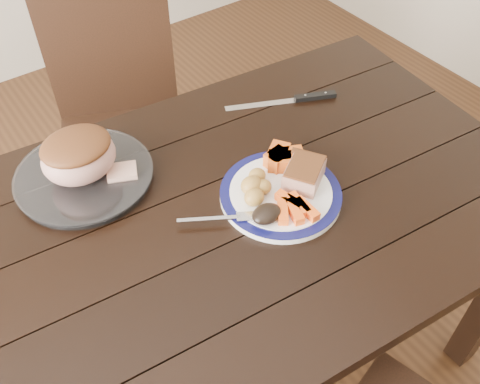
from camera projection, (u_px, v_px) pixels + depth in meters
ground at (217, 366)px, 1.76m from camera, size 4.00×4.00×0.00m
dining_table at (208, 242)px, 1.28m from camera, size 1.68×1.05×0.75m
chair_far at (120, 115)px, 1.83m from camera, size 0.56×0.56×0.93m
dinner_plate at (281, 195)px, 1.25m from camera, size 0.29×0.29×0.02m
plate_rim at (281, 192)px, 1.25m from camera, size 0.29×0.29×0.02m
serving_platter at (85, 177)px, 1.29m from camera, size 0.32×0.32×0.02m
pork_slice at (304, 174)px, 1.25m from camera, size 0.13×0.12×0.04m
roasted_potatoes at (255, 187)px, 1.22m from camera, size 0.09×0.09×0.04m
carrot_batons at (294, 207)px, 1.19m from camera, size 0.09×0.11×0.02m
pumpkin_wedges at (282, 158)px, 1.29m from camera, size 0.10×0.10×0.04m
dark_mushroom at (267, 214)px, 1.17m from camera, size 0.07×0.05×0.03m
fork at (223, 218)px, 1.19m from camera, size 0.16×0.11×0.00m
roast_joint at (79, 157)px, 1.24m from camera, size 0.18×0.15×0.11m
cut_slice at (122, 172)px, 1.28m from camera, size 0.09×0.08×0.02m
carving_knife at (302, 98)px, 1.51m from camera, size 0.30×0.15×0.01m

